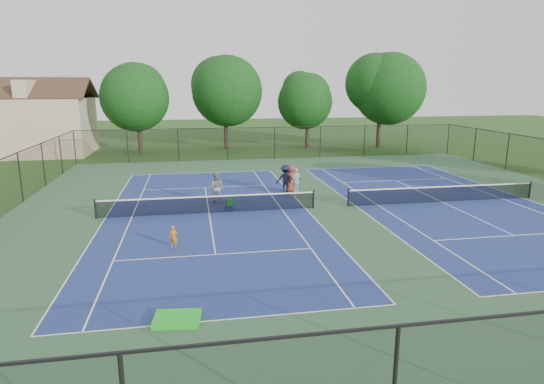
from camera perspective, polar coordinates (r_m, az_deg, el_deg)
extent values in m
plane|color=#234716|center=(26.55, 7.37, -1.92)|extent=(140.00, 140.00, 0.00)
cube|color=#305534|center=(26.55, 7.37, -1.91)|extent=(36.00, 36.00, 0.01)
cube|color=navy|center=(25.39, -7.90, -2.63)|extent=(10.97, 23.77, 0.00)
cube|color=white|center=(36.96, -8.67, 2.40)|extent=(10.97, 0.06, 0.00)
cube|color=white|center=(14.34, -5.84, -15.63)|extent=(10.97, 0.06, 0.00)
cube|color=white|center=(25.81, -20.17, -3.07)|extent=(0.06, 23.77, 0.00)
cube|color=white|center=(26.14, 4.20, -2.06)|extent=(0.06, 23.77, 0.00)
cube|color=white|center=(25.59, -17.15, -2.97)|extent=(0.06, 23.77, 0.00)
cube|color=white|center=(25.85, 1.25, -2.20)|extent=(0.06, 23.77, 0.00)
cube|color=white|center=(31.59, -8.39, 0.54)|extent=(8.23, 0.06, 0.00)
cube|color=white|center=(19.32, -7.10, -7.78)|extent=(8.23, 0.06, 0.00)
cube|color=white|center=(25.39, -7.90, -2.62)|extent=(0.06, 12.80, 0.00)
cylinder|color=black|center=(25.76, -21.28, -1.99)|extent=(0.10, 0.10, 1.07)
cylinder|color=black|center=(26.13, 5.21, -0.90)|extent=(0.10, 0.10, 1.07)
cube|color=black|center=(25.27, -7.93, -1.62)|extent=(11.90, 0.01, 0.90)
cube|color=white|center=(25.15, -7.97, -0.57)|extent=(11.90, 0.04, 0.07)
cube|color=navy|center=(29.38, 20.52, -1.16)|extent=(10.97, 23.77, 0.00)
cube|color=white|center=(39.81, 11.93, 3.04)|extent=(10.97, 0.06, 0.00)
cube|color=white|center=(27.03, 10.44, -1.73)|extent=(0.06, 23.77, 0.00)
cube|color=white|center=(32.49, 28.89, -0.65)|extent=(0.06, 23.77, 0.00)
cube|color=white|center=(27.53, 13.12, -1.58)|extent=(0.06, 23.77, 0.00)
cube|color=white|center=(31.65, 26.96, -0.77)|extent=(0.06, 23.77, 0.00)
cube|color=white|center=(34.88, 15.26, 1.42)|extent=(8.23, 0.06, 0.00)
cube|color=white|center=(24.32, 28.11, -4.83)|extent=(8.23, 0.06, 0.00)
cube|color=white|center=(29.38, 20.52, -1.16)|extent=(0.06, 12.80, 0.00)
cylinder|color=black|center=(26.75, 9.55, -0.70)|extent=(0.10, 0.10, 1.07)
cylinder|color=black|center=(32.67, 29.63, 0.27)|extent=(0.10, 0.10, 1.07)
cube|color=black|center=(29.27, 20.59, -0.29)|extent=(11.90, 0.01, 0.90)
cube|color=white|center=(29.17, 20.67, 0.62)|extent=(11.90, 0.04, 0.07)
cylinder|color=black|center=(43.96, -23.52, 5.14)|extent=(0.08, 0.08, 3.00)
cylinder|color=black|center=(43.14, -17.68, 5.48)|extent=(0.08, 0.08, 3.00)
cylinder|color=black|center=(42.78, -11.67, 5.77)|extent=(0.08, 0.08, 3.00)
cylinder|color=black|center=(42.89, -5.62, 6.00)|extent=(0.08, 0.08, 3.00)
cylinder|color=black|center=(43.47, 0.34, 6.16)|extent=(0.08, 0.08, 3.00)
cylinder|color=black|center=(44.49, 6.08, 6.26)|extent=(0.08, 0.08, 3.00)
cylinder|color=black|center=(45.94, 11.51, 6.29)|extent=(0.08, 0.08, 3.00)
cylinder|color=black|center=(47.77, 16.57, 6.26)|extent=(0.08, 0.08, 3.00)
cylinder|color=black|center=(49.94, 21.23, 6.20)|extent=(0.08, 0.08, 3.00)
cylinder|color=black|center=(31.14, -29.03, 1.59)|extent=(0.08, 0.08, 3.00)
cylinder|color=black|center=(42.56, 27.44, 4.51)|extent=(0.08, 0.08, 3.00)
cylinder|color=black|center=(35.36, -26.75, 3.06)|extent=(0.08, 0.08, 3.00)
cylinder|color=black|center=(46.18, 24.09, 5.43)|extent=(0.08, 0.08, 3.00)
cylinder|color=black|center=(39.64, -24.96, 4.22)|extent=(0.08, 0.08, 3.00)
cube|color=black|center=(43.47, 0.34, 6.16)|extent=(36.00, 0.01, 3.00)
cube|color=black|center=(43.30, 0.34, 8.13)|extent=(36.00, 0.05, 0.05)
cylinder|color=#2D2116|center=(48.95, -16.25, 6.90)|extent=(0.44, 0.44, 3.78)
sphere|color=#0E330E|center=(48.71, -16.54, 11.30)|extent=(6.80, 6.80, 6.80)
sphere|color=#0E330E|center=(48.69, -16.59, 12.08)|extent=(5.58, 5.58, 5.58)
sphere|color=#0E330E|center=(48.69, -16.64, 12.86)|extent=(4.35, 4.35, 4.35)
cylinder|color=#2D2116|center=(50.79, -5.80, 7.78)|extent=(0.44, 0.44, 4.14)
sphere|color=#0E330E|center=(50.56, -5.91, 12.48)|extent=(7.60, 7.60, 7.60)
sphere|color=#0E330E|center=(50.55, -5.93, 13.19)|extent=(6.23, 6.23, 6.23)
sphere|color=#0E330E|center=(50.56, -5.95, 13.89)|extent=(4.86, 4.86, 4.86)
cylinder|color=#2D2116|center=(51.31, 4.45, 7.46)|extent=(0.44, 0.44, 3.42)
sphere|color=#0E330E|center=(51.08, 4.52, 11.22)|extent=(6.00, 6.00, 6.00)
sphere|color=#0E330E|center=(51.06, 4.54, 12.00)|extent=(4.92, 4.92, 4.92)
sphere|color=#0E330E|center=(51.04, 4.55, 12.79)|extent=(3.84, 3.84, 3.84)
cylinder|color=#2D2116|center=(52.91, 13.24, 7.82)|extent=(0.44, 0.44, 4.32)
sphere|color=#0E330E|center=(52.69, 13.49, 12.48)|extent=(7.80, 7.80, 7.80)
sphere|color=#0E330E|center=(52.69, 13.53, 13.15)|extent=(6.40, 6.40, 6.40)
sphere|color=#0E330E|center=(52.70, 13.56, 13.81)|extent=(4.99, 4.99, 4.99)
cube|color=tan|center=(51.86, -27.33, 7.30)|extent=(10.00, 8.00, 5.60)
cube|color=tan|center=(51.70, -27.77, 11.35)|extent=(1.20, 8.00, 1.76)
cube|color=#422B1E|center=(49.79, -28.47, 11.36)|extent=(10.80, 4.10, 2.15)
cube|color=#422B1E|center=(53.61, -27.15, 11.54)|extent=(10.80, 4.10, 2.15)
imported|color=orange|center=(20.34, -12.27, -5.50)|extent=(0.40, 0.32, 0.96)
imported|color=gray|center=(27.28, -7.03, 0.57)|extent=(1.05, 0.88, 1.91)
imported|color=silver|center=(28.85, 3.02, 1.28)|extent=(1.09, 1.06, 1.84)
imported|color=#171732|center=(29.56, 1.70, 1.63)|extent=(1.32, 0.92, 1.87)
imported|color=maroon|center=(29.87, 2.30, 1.68)|extent=(1.04, 0.88, 1.81)
cube|color=navy|center=(25.81, -5.40, -1.99)|extent=(0.44, 0.36, 0.29)
cube|color=green|center=(25.72, -5.42, -1.26)|extent=(0.41, 0.37, 0.39)
cube|color=green|center=(14.42, -11.82, -15.32)|extent=(1.47, 1.13, 0.18)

